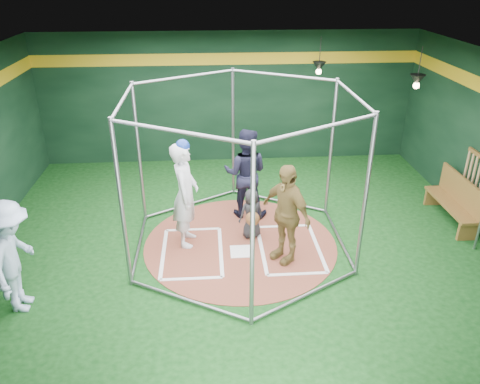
{
  "coord_description": "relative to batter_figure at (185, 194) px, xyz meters",
  "views": [
    {
      "loc": [
        -0.58,
        -7.88,
        5.01
      ],
      "look_at": [
        0.0,
        0.1,
        1.1
      ],
      "focal_mm": 35.0,
      "sensor_mm": 36.0,
      "label": 1
    }
  ],
  "objects": [
    {
      "name": "home_plate",
      "position": [
        1.04,
        -0.44,
        -1.06
      ],
      "size": [
        0.43,
        0.43,
        0.01
      ],
      "primitive_type": "cube",
      "color": "white",
      "rests_on": "clay_disc"
    },
    {
      "name": "pendant_lamp_far",
      "position": [
        5.04,
        1.86,
        1.66
      ],
      "size": [
        0.34,
        0.34,
        0.9
      ],
      "color": "black",
      "rests_on": "room_shell"
    },
    {
      "name": "catcher_figure",
      "position": [
        1.28,
        0.1,
        -0.55
      ],
      "size": [
        0.58,
        0.62,
        1.03
      ],
      "color": "black",
      "rests_on": "clay_disc"
    },
    {
      "name": "clay_disc",
      "position": [
        1.04,
        -0.14,
        -1.07
      ],
      "size": [
        3.8,
        3.8,
        0.01
      ],
      "primitive_type": "cylinder",
      "color": "brown",
      "rests_on": "ground"
    },
    {
      "name": "pendant_lamp_near",
      "position": [
        3.24,
        3.46,
        1.66
      ],
      "size": [
        0.34,
        0.34,
        0.9
      ],
      "color": "black",
      "rests_on": "room_shell"
    },
    {
      "name": "batting_cage",
      "position": [
        1.04,
        -0.14,
        0.42
      ],
      "size": [
        4.05,
        4.67,
        3.0
      ],
      "color": "gray",
      "rests_on": "ground"
    },
    {
      "name": "umpire",
      "position": [
        1.24,
        1.08,
        -0.08
      ],
      "size": [
        1.1,
        0.94,
        1.96
      ],
      "primitive_type": "imported",
      "rotation": [
        0.0,
        0.0,
        2.92
      ],
      "color": "black",
      "rests_on": "clay_disc"
    },
    {
      "name": "bystander_blue",
      "position": [
        -2.59,
        -1.75,
        -0.13
      ],
      "size": [
        0.72,
        1.23,
        1.89
      ],
      "primitive_type": "imported",
      "rotation": [
        0.0,
        0.0,
        1.59
      ],
      "color": "#ADC6E5",
      "rests_on": "ground"
    },
    {
      "name": "batter_figure",
      "position": [
        0.0,
        0.0,
        0.0
      ],
      "size": [
        0.57,
        0.8,
        2.16
      ],
      "color": "silver",
      "rests_on": "clay_disc"
    },
    {
      "name": "batter_box_right",
      "position": [
        1.99,
        -0.39,
        -1.06
      ],
      "size": [
        1.17,
        1.77,
        0.01
      ],
      "color": "white",
      "rests_on": "clay_disc"
    },
    {
      "name": "dugout_bench",
      "position": [
        5.67,
        0.46,
        -0.56
      ],
      "size": [
        0.4,
        1.73,
        1.01
      ],
      "color": "brown",
      "rests_on": "ground"
    },
    {
      "name": "batter_box_left",
      "position": [
        0.09,
        -0.39,
        -1.06
      ],
      "size": [
        1.17,
        1.77,
        0.01
      ],
      "color": "white",
      "rests_on": "clay_disc"
    },
    {
      "name": "visitor_leopard",
      "position": [
        1.82,
        -0.71,
        -0.11
      ],
      "size": [
        1.04,
        1.17,
        1.91
      ],
      "primitive_type": "imported",
      "rotation": [
        0.0,
        0.0,
        -0.93
      ],
      "color": "#A18645",
      "rests_on": "clay_disc"
    },
    {
      "name": "bat_rack",
      "position": [
        5.97,
        0.26,
        -0.03
      ],
      "size": [
        0.07,
        1.25,
        0.98
      ],
      "color": "brown",
      "rests_on": "room_shell"
    },
    {
      "name": "room_shell",
      "position": [
        1.04,
        -0.13,
        0.68
      ],
      "size": [
        10.1,
        9.1,
        3.53
      ],
      "color": "black",
      "rests_on": "ground"
    }
  ]
}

